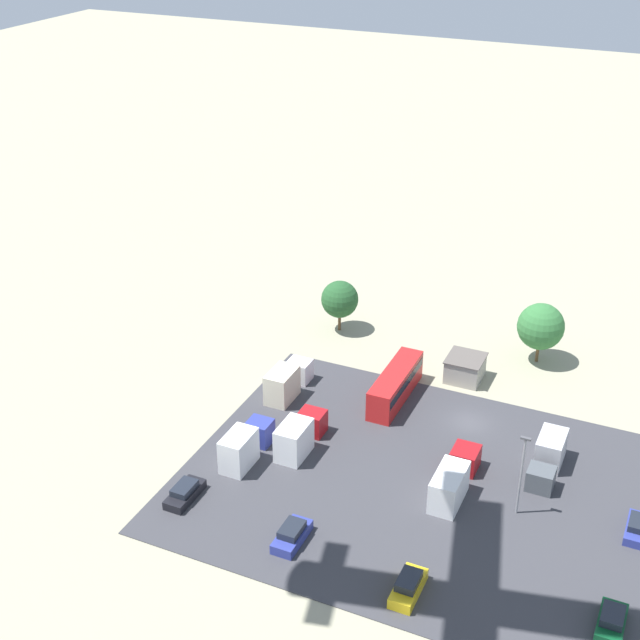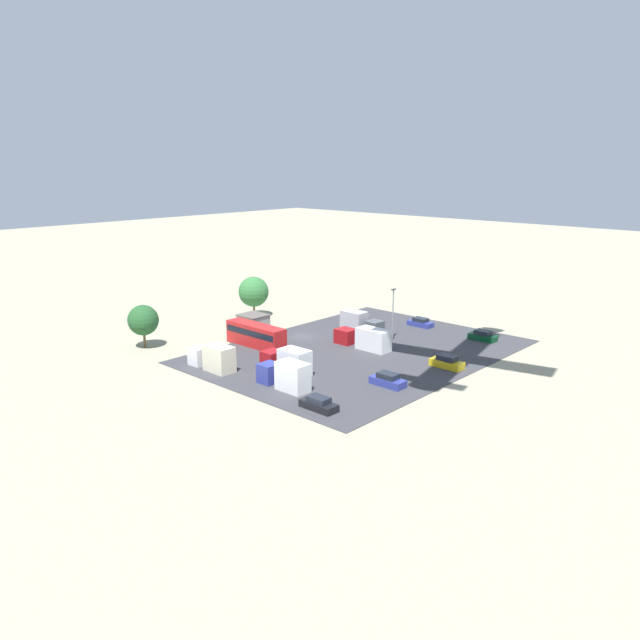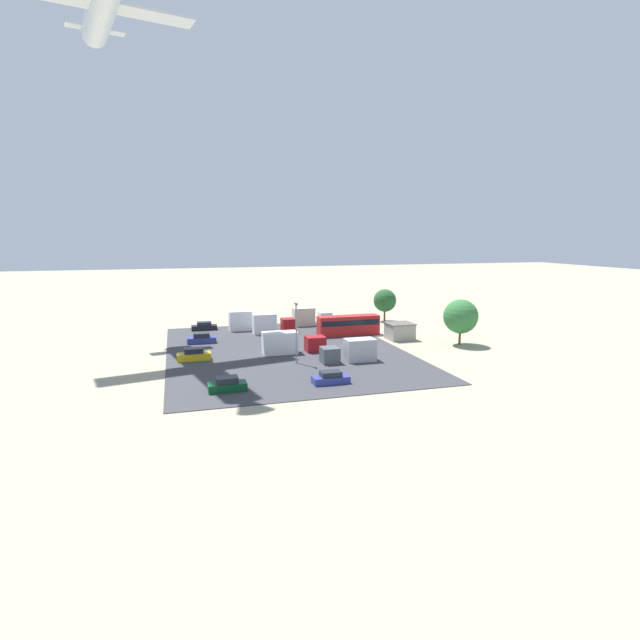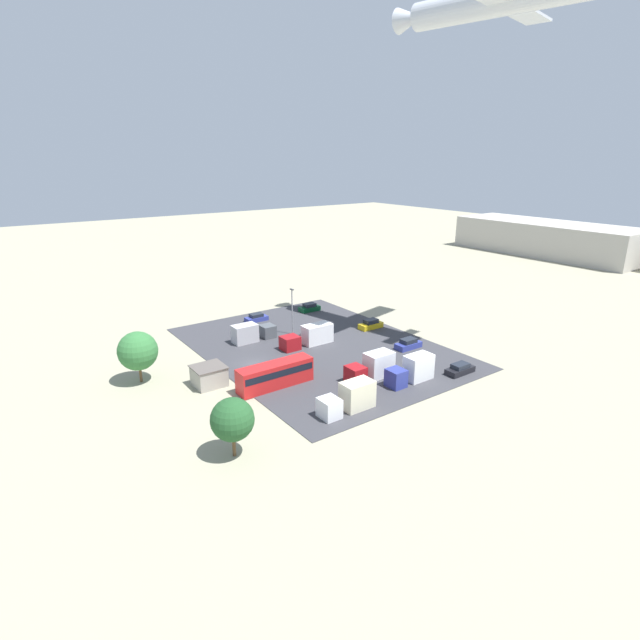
{
  "view_description": "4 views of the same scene",
  "coord_description": "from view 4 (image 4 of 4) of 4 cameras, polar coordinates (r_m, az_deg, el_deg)",
  "views": [
    {
      "loc": [
        -17.28,
        75.05,
        52.07
      ],
      "look_at": [
        6.18,
        23.27,
        21.87
      ],
      "focal_mm": 50.0,
      "sensor_mm": 36.0,
      "label": 1
    },
    {
      "loc": [
        67.22,
        66.09,
        26.66
      ],
      "look_at": [
        5.53,
        9.01,
        5.28
      ],
      "focal_mm": 35.0,
      "sensor_mm": 36.0,
      "label": 2
    },
    {
      "loc": [
        -70.6,
        26.93,
        16.84
      ],
      "look_at": [
        -5.88,
        8.04,
        5.42
      ],
      "focal_mm": 28.0,
      "sensor_mm": 36.0,
      "label": 3
    },
    {
      "loc": [
        61.3,
        -31.59,
        29.25
      ],
      "look_at": [
        4.39,
        9.05,
        6.37
      ],
      "focal_mm": 28.0,
      "sensor_mm": 36.0,
      "label": 4
    }
  ],
  "objects": [
    {
      "name": "parked_truck_1",
      "position": [
        81.15,
        -1.19,
        -1.87
      ],
      "size": [
        2.45,
        9.13,
        3.15
      ],
      "rotation": [
        0.0,
        0.0,
        3.14
      ],
      "color": "maroon",
      "rests_on": "ground"
    },
    {
      "name": "tree_near_shed",
      "position": [
        71.33,
        -20.11,
        -3.35
      ],
      "size": [
        5.31,
        5.31,
        7.16
      ],
      "color": "brown",
      "rests_on": "ground"
    },
    {
      "name": "parked_truck_4",
      "position": [
        69.29,
        10.49,
        -5.65
      ],
      "size": [
        2.37,
        7.25,
        3.5
      ],
      "rotation": [
        0.0,
        0.0,
        3.14
      ],
      "color": "navy",
      "rests_on": "ground"
    },
    {
      "name": "light_pole_lot_centre",
      "position": [
        85.2,
        -3.2,
        1.23
      ],
      "size": [
        0.9,
        0.28,
        8.08
      ],
      "color": "gray",
      "rests_on": "ground"
    },
    {
      "name": "parked_car_3",
      "position": [
        81.16,
        10.06,
        -2.74
      ],
      "size": [
        1.97,
        4.43,
        1.6
      ],
      "rotation": [
        0.0,
        0.0,
        3.14
      ],
      "color": "navy",
      "rests_on": "ground"
    },
    {
      "name": "bus",
      "position": [
        66.81,
        -5.14,
        -6.16
      ],
      "size": [
        2.59,
        10.6,
        3.31
      ],
      "color": "red",
      "rests_on": "ground"
    },
    {
      "name": "parked_car_2",
      "position": [
        99.27,
        -1.21,
        1.41
      ],
      "size": [
        1.99,
        4.17,
        1.55
      ],
      "color": "#0C4723",
      "rests_on": "ground"
    },
    {
      "name": "shed_building",
      "position": [
        68.86,
        -12.56,
        -6.23
      ],
      "size": [
        4.0,
        4.23,
        2.73
      ],
      "color": "#9E998E",
      "rests_on": "ground"
    },
    {
      "name": "tree_apron_mid",
      "position": [
        51.83,
        -9.99,
        -11.15
      ],
      "size": [
        4.5,
        4.5,
        6.41
      ],
      "color": "brown",
      "rests_on": "ground"
    },
    {
      "name": "ground_plane",
      "position": [
        74.91,
        -7.64,
        -5.04
      ],
      "size": [
        400.0,
        400.0,
        0.0
      ],
      "primitive_type": "plane",
      "color": "gray"
    },
    {
      "name": "parked_car_4",
      "position": [
        89.62,
        5.82,
        -0.51
      ],
      "size": [
        1.88,
        4.49,
        1.66
      ],
      "color": "gold",
      "rests_on": "ground"
    },
    {
      "name": "parking_lot_surface",
      "position": [
        80.55,
        -0.26,
        -3.15
      ],
      "size": [
        45.59,
        33.73,
        0.08
      ],
      "color": "#38383D",
      "rests_on": "ground"
    },
    {
      "name": "parked_car_0",
      "position": [
        73.6,
        15.71,
        -5.44
      ],
      "size": [
        1.89,
        4.48,
        1.46
      ],
      "rotation": [
        0.0,
        0.0,
        3.14
      ],
      "color": "black",
      "rests_on": "ground"
    },
    {
      "name": "parked_truck_3",
      "position": [
        60.82,
        3.4,
        -8.92
      ],
      "size": [
        2.49,
        7.34,
        3.4
      ],
      "rotation": [
        0.0,
        0.0,
        3.14
      ],
      "color": "silver",
      "rests_on": "ground"
    },
    {
      "name": "parked_truck_2",
      "position": [
        69.55,
        6.0,
        -5.37
      ],
      "size": [
        2.54,
        7.28,
        3.44
      ],
      "rotation": [
        0.0,
        0.0,
        3.14
      ],
      "color": "maroon",
      "rests_on": "ground"
    },
    {
      "name": "parked_car_1",
      "position": [
        93.9,
        -7.29,
        0.24
      ],
      "size": [
        1.91,
        4.22,
        1.42
      ],
      "color": "navy",
      "rests_on": "ground"
    },
    {
      "name": "parked_truck_0",
      "position": [
        83.62,
        -7.84,
        -1.48
      ],
      "size": [
        2.42,
        7.44,
        3.01
      ],
      "color": "#4C5156",
      "rests_on": "ground"
    },
    {
      "name": "airplane",
      "position": [
        85.63,
        19.44,
        31.09
      ],
      "size": [
        31.76,
        25.68,
        8.25
      ],
      "rotation": [
        0.0,
        0.0,
        1.79
      ],
      "color": "silver"
    },
    {
      "name": "horizon_terminal_block",
      "position": [
        174.04,
        24.52,
        8.49
      ],
      "size": [
        55.93,
        19.69,
        9.95
      ],
      "color": "#ADA89E",
      "rests_on": "ground"
    }
  ]
}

